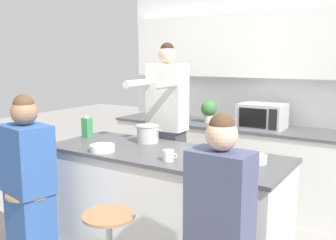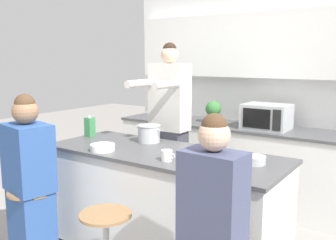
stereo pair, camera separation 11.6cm
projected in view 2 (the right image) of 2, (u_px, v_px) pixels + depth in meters
wall_back at (252, 69)px, 4.47m from camera, size 3.29×0.22×2.70m
back_counter at (238, 163)px, 4.39m from camera, size 3.05×0.66×0.91m
kitchen_island at (163, 204)px, 3.13m from camera, size 2.03×0.79×0.92m
bar_stool_leftmost at (33, 224)px, 3.05m from camera, size 0.38×0.38×0.62m
person_cooking at (169, 136)px, 3.73m from camera, size 0.39×0.59×1.82m
person_wrapped_blanket at (30, 185)px, 3.01m from camera, size 0.45×0.36×1.40m
cooking_pot at (149, 134)px, 3.39m from camera, size 0.30×0.21×0.16m
fruit_bowl at (103, 147)px, 3.08m from camera, size 0.20×0.20×0.06m
mixing_bowl_steel at (253, 160)px, 2.69m from camera, size 0.18×0.18×0.06m
coffee_cup_near at (167, 156)px, 2.77m from camera, size 0.12×0.08×0.08m
banana_bunch at (193, 156)px, 2.81m from camera, size 0.16×0.12×0.05m
juice_carton at (90, 127)px, 3.64m from camera, size 0.08×0.08×0.20m
microwave at (267, 117)px, 4.08m from camera, size 0.48×0.38×0.27m
potted_plant at (213, 110)px, 4.48m from camera, size 0.19×0.19×0.26m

